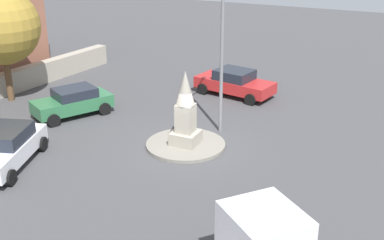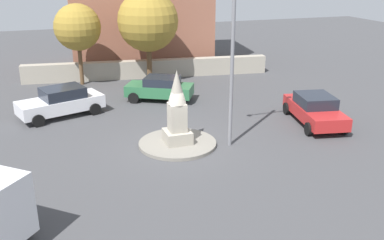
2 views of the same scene
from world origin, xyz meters
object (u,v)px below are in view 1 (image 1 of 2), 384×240
streetlamp (222,31)px  tree_mid_cluster (1,27)px  car_red_far_side (235,82)px  car_green_approaching (73,101)px  car_white_parked_left (6,147)px  monument (185,112)px

streetlamp → tree_mid_cluster: (0.78, -12.20, -0.67)m
streetlamp → tree_mid_cluster: size_ratio=1.30×
car_red_far_side → tree_mid_cluster: size_ratio=0.77×
car_green_approaching → car_red_far_side: bearing=135.5°
tree_mid_cluster → car_red_far_side: bearing=118.7°
car_green_approaching → car_white_parked_left: car_white_parked_left is taller
streetlamp → tree_mid_cluster: 12.25m
monument → tree_mid_cluster: size_ratio=0.54×
streetlamp → car_white_parked_left: (6.96, -6.55, -3.98)m
monument → tree_mid_cluster: (-1.46, -11.46, 2.48)m
car_red_far_side → streetlamp: bearing=13.3°
car_red_far_side → car_white_parked_left: bearing=-23.6°
monument → car_green_approaching: (-1.00, -6.83, -0.87)m
car_green_approaching → car_white_parked_left: size_ratio=0.90×
car_green_approaching → tree_mid_cluster: (-0.45, -4.63, 3.35)m
car_red_far_side → car_white_parked_left: 13.30m
car_red_far_side → car_white_parked_left: car_white_parked_left is taller
streetlamp → tree_mid_cluster: bearing=-86.3°
car_white_parked_left → car_red_far_side: bearing=156.4°
car_red_far_side → car_green_approaching: car_red_far_side is taller
car_green_approaching → car_white_parked_left: (5.73, 1.03, 0.04)m
monument → car_green_approaching: bearing=-98.3°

